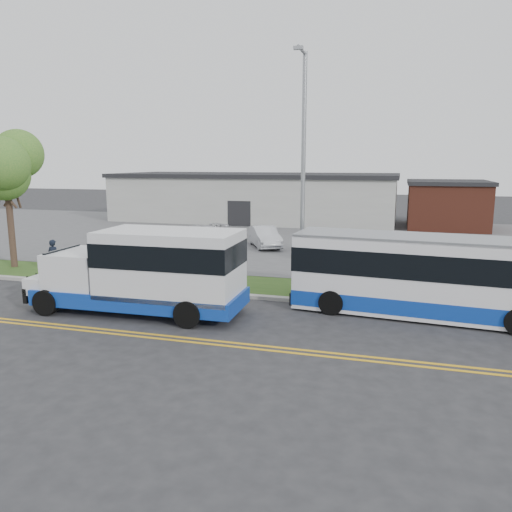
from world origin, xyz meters
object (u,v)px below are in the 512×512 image
(shuttle_bus, at_px, (150,269))
(parked_car_b, at_px, (195,236))
(streetlight_near, at_px, (303,166))
(tree_west, at_px, (6,167))
(pedestrian, at_px, (54,257))
(parked_car_a, at_px, (264,237))
(transit_bus, at_px, (440,277))

(shuttle_bus, height_order, parked_car_b, shuttle_bus)
(streetlight_near, bearing_deg, tree_west, 178.20)
(shuttle_bus, relative_size, pedestrian, 4.74)
(tree_west, relative_size, parked_car_b, 1.53)
(parked_car_a, bearing_deg, shuttle_bus, -120.42)
(streetlight_near, distance_m, shuttle_bus, 7.37)
(streetlight_near, distance_m, parked_car_a, 11.59)
(parked_car_a, bearing_deg, parked_car_b, 164.61)
(transit_bus, bearing_deg, parked_car_a, 133.83)
(parked_car_a, relative_size, parked_car_b, 0.88)
(tree_west, distance_m, streetlight_near, 15.01)
(shuttle_bus, bearing_deg, transit_bus, 12.20)
(transit_bus, bearing_deg, shuttle_bus, -161.36)
(tree_west, relative_size, parked_car_a, 1.73)
(pedestrian, relative_size, parked_car_b, 0.37)
(parked_car_b, bearing_deg, streetlight_near, -20.74)
(streetlight_near, xyz_separation_m, parked_car_a, (-4.24, 9.81, -4.48))
(shuttle_bus, distance_m, parked_car_b, 13.87)
(parked_car_a, bearing_deg, transit_bus, -80.35)
(tree_west, relative_size, transit_bus, 0.67)
(tree_west, xyz_separation_m, streetlight_near, (15.00, -0.47, 0.11))
(shuttle_bus, bearing_deg, tree_west, 153.12)
(streetlight_near, xyz_separation_m, pedestrian, (-11.80, -0.50, -4.29))
(tree_west, height_order, pedestrian, tree_west)
(shuttle_bus, height_order, transit_bus, shuttle_bus)
(streetlight_near, bearing_deg, parked_car_a, 113.41)
(parked_car_a, bearing_deg, tree_west, -168.12)
(tree_west, height_order, parked_car_b, tree_west)
(pedestrian, bearing_deg, tree_west, -13.83)
(transit_bus, xyz_separation_m, parked_car_a, (-9.57, 11.93, -0.68))
(transit_bus, relative_size, parked_car_a, 2.61)
(shuttle_bus, height_order, pedestrian, shuttle_bus)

